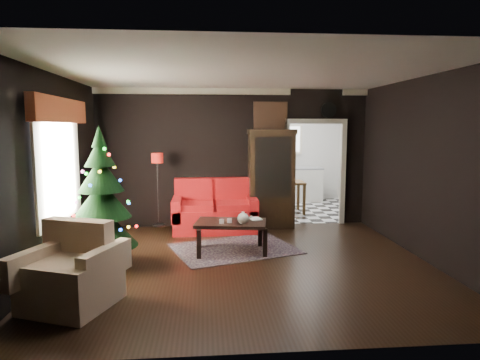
{
  "coord_description": "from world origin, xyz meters",
  "views": [
    {
      "loc": [
        -0.59,
        -6.01,
        2.03
      ],
      "look_at": [
        0.0,
        0.9,
        1.15
      ],
      "focal_mm": 31.23,
      "sensor_mm": 36.0,
      "label": 1
    }
  ],
  "objects": [
    {
      "name": "floor",
      "position": [
        0.0,
        0.0,
        0.0
      ],
      "size": [
        5.5,
        5.5,
        0.0
      ],
      "primitive_type": "plane",
      "color": "black",
      "rests_on": "ground"
    },
    {
      "name": "ceiling",
      "position": [
        0.0,
        0.0,
        2.8
      ],
      "size": [
        5.5,
        5.5,
        0.0
      ],
      "primitive_type": "plane",
      "rotation": [
        3.14,
        0.0,
        0.0
      ],
      "color": "white",
      "rests_on": "ground"
    },
    {
      "name": "wall_back",
      "position": [
        0.0,
        2.5,
        1.4
      ],
      "size": [
        5.5,
        0.0,
        5.5
      ],
      "primitive_type": "plane",
      "rotation": [
        1.57,
        0.0,
        0.0
      ],
      "color": "black",
      "rests_on": "ground"
    },
    {
      "name": "wall_front",
      "position": [
        0.0,
        -2.5,
        1.4
      ],
      "size": [
        5.5,
        0.0,
        5.5
      ],
      "primitive_type": "plane",
      "rotation": [
        -1.57,
        0.0,
        0.0
      ],
      "color": "black",
      "rests_on": "ground"
    },
    {
      "name": "wall_left",
      "position": [
        -2.75,
        0.0,
        1.4
      ],
      "size": [
        0.0,
        5.5,
        5.5
      ],
      "primitive_type": "plane",
      "rotation": [
        1.57,
        0.0,
        1.57
      ],
      "color": "black",
      "rests_on": "ground"
    },
    {
      "name": "wall_right",
      "position": [
        2.75,
        0.0,
        1.4
      ],
      "size": [
        0.0,
        5.5,
        5.5
      ],
      "primitive_type": "plane",
      "rotation": [
        1.57,
        0.0,
        -1.57
      ],
      "color": "black",
      "rests_on": "ground"
    },
    {
      "name": "doorway",
      "position": [
        1.7,
        2.5,
        1.05
      ],
      "size": [
        1.1,
        0.1,
        2.1
      ],
      "primitive_type": null,
      "color": "silver",
      "rests_on": "ground"
    },
    {
      "name": "left_window",
      "position": [
        -2.71,
        0.2,
        1.45
      ],
      "size": [
        0.05,
        1.6,
        1.4
      ],
      "primitive_type": "cube",
      "color": "white",
      "rests_on": "wall_left"
    },
    {
      "name": "valance",
      "position": [
        -2.63,
        0.2,
        2.27
      ],
      "size": [
        0.12,
        2.1,
        0.35
      ],
      "primitive_type": "cube",
      "color": "brown",
      "rests_on": "wall_left"
    },
    {
      "name": "kitchen_floor",
      "position": [
        1.7,
        4.0,
        0.0
      ],
      "size": [
        3.0,
        3.0,
        0.0
      ],
      "primitive_type": "plane",
      "color": "white",
      "rests_on": "ground"
    },
    {
      "name": "kitchen_window",
      "position": [
        1.7,
        5.45,
        1.7
      ],
      "size": [
        0.7,
        0.06,
        0.7
      ],
      "primitive_type": "cube",
      "color": "white",
      "rests_on": "ground"
    },
    {
      "name": "rug",
      "position": [
        -0.1,
        0.77,
        0.01
      ],
      "size": [
        2.3,
        1.96,
        0.01
      ],
      "primitive_type": "cube",
      "rotation": [
        0.0,
        0.0,
        0.32
      ],
      "color": "#281E25",
      "rests_on": "ground"
    },
    {
      "name": "loveseat",
      "position": [
        -0.4,
        2.05,
        0.5
      ],
      "size": [
        1.7,
        0.9,
        1.0
      ],
      "primitive_type": null,
      "color": "maroon",
      "rests_on": "ground"
    },
    {
      "name": "curio_cabinet",
      "position": [
        0.75,
        2.27,
        0.95
      ],
      "size": [
        0.9,
        0.45,
        1.9
      ],
      "primitive_type": null,
      "color": "black",
      "rests_on": "ground"
    },
    {
      "name": "floor_lamp",
      "position": [
        -1.49,
        2.04,
        0.83
      ],
      "size": [
        0.29,
        0.29,
        1.42
      ],
      "primitive_type": null,
      "rotation": [
        0.0,
        0.0,
        0.27
      ],
      "color": "black",
      "rests_on": "ground"
    },
    {
      "name": "christmas_tree",
      "position": [
        -2.07,
        0.04,
        1.05
      ],
      "size": [
        1.19,
        1.19,
        1.89
      ],
      "primitive_type": null,
      "rotation": [
        0.0,
        0.0,
        0.24
      ],
      "color": "black",
      "rests_on": "ground"
    },
    {
      "name": "armchair",
      "position": [
        -2.11,
        -1.32,
        0.46
      ],
      "size": [
        1.19,
        1.19,
        0.94
      ],
      "primitive_type": null,
      "rotation": [
        0.0,
        0.0,
        -0.37
      ],
      "color": "tan",
      "rests_on": "ground"
    },
    {
      "name": "coffee_table",
      "position": [
        -0.18,
        0.58,
        0.26
      ],
      "size": [
        1.22,
        0.85,
        0.5
      ],
      "primitive_type": null,
      "rotation": [
        0.0,
        0.0,
        -0.17
      ],
      "color": "black",
      "rests_on": "rug"
    },
    {
      "name": "teapot",
      "position": [
        0.0,
        0.36,
        0.61
      ],
      "size": [
        0.23,
        0.23,
        0.2
      ],
      "primitive_type": null,
      "rotation": [
        0.0,
        0.0,
        -0.11
      ],
      "color": "beige",
      "rests_on": "coffee_table"
    },
    {
      "name": "cup_a",
      "position": [
        -0.33,
        0.46,
        0.55
      ],
      "size": [
        0.09,
        0.09,
        0.07
      ],
      "primitive_type": "cylinder",
      "rotation": [
        0.0,
        0.0,
        0.22
      ],
      "color": "silver",
      "rests_on": "coffee_table"
    },
    {
      "name": "cup_b",
      "position": [
        -0.2,
        0.5,
        0.55
      ],
      "size": [
        0.1,
        0.1,
        0.07
      ],
      "primitive_type": "cylinder",
      "rotation": [
        0.0,
        0.0,
        -0.31
      ],
      "color": "white",
      "rests_on": "coffee_table"
    },
    {
      "name": "book",
      "position": [
        0.15,
        0.68,
        0.64
      ],
      "size": [
        0.18,
        0.05,
        0.24
      ],
      "primitive_type": "imported",
      "rotation": [
        0.0,
        0.0,
        0.2
      ],
      "color": "#7C6955",
      "rests_on": "coffee_table"
    },
    {
      "name": "wall_clock",
      "position": [
        1.95,
        2.45,
        2.38
      ],
      "size": [
        0.32,
        0.32,
        0.06
      ],
      "primitive_type": "cylinder",
      "color": "white",
      "rests_on": "wall_back"
    },
    {
      "name": "painting",
      "position": [
        0.75,
        2.46,
        2.25
      ],
      "size": [
        0.62,
        0.05,
        0.52
      ],
      "primitive_type": "cube",
      "color": "#AB7A51",
      "rests_on": "wall_back"
    },
    {
      "name": "kitchen_counter",
      "position": [
        1.7,
        5.2,
        0.45
      ],
      "size": [
        1.8,
        0.6,
        0.9
      ],
      "primitive_type": "cube",
      "color": "white",
      "rests_on": "ground"
    },
    {
      "name": "kitchen_table",
      "position": [
        1.4,
        3.7,
        0.38
      ],
      "size": [
        0.7,
        0.7,
        0.75
      ],
      "primitive_type": null,
      "color": "brown",
      "rests_on": "ground"
    }
  ]
}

